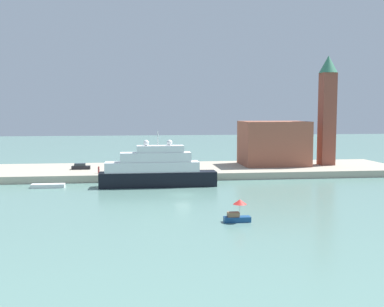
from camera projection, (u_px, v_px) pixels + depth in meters
name	position (u px, v px, depth m)	size (l,w,h in m)	color
ground	(183.00, 195.00, 83.59)	(400.00, 400.00, 0.00)	slate
quay_dock	(170.00, 171.00, 111.07)	(110.00, 23.78, 1.57)	#ADA38E
large_yacht	(156.00, 170.00, 92.44)	(23.21, 4.07, 11.20)	black
small_motorboat	(237.00, 213.00, 63.17)	(3.62, 1.87, 3.10)	navy
work_barge	(48.00, 186.00, 91.31)	(6.41, 1.99, 0.73)	silver
harbor_building	(273.00, 143.00, 115.54)	(15.84, 12.02, 10.87)	#93513D
bell_tower	(327.00, 106.00, 114.90)	(4.51, 4.51, 26.96)	brown
parked_car	(81.00, 167.00, 107.23)	(4.21, 1.60, 1.37)	black
person_figure	(99.00, 170.00, 100.12)	(0.36, 0.36, 1.67)	maroon
mooring_bollard	(169.00, 172.00, 100.01)	(0.45, 0.45, 0.61)	black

